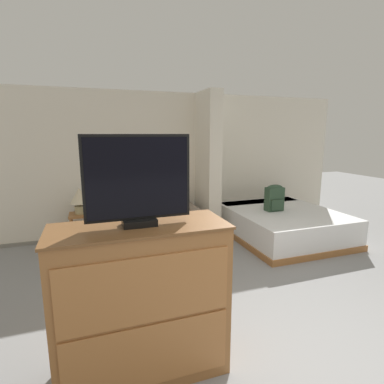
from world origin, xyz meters
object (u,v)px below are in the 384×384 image
Objects in this scene: tv_dresser at (142,302)px; backpack at (274,197)px; couch at (146,222)px; tv at (138,181)px; coffee_table at (161,239)px; table_lamp at (80,198)px; bed at (281,223)px.

backpack is at bearing 40.18° from tv_dresser.
tv reaches higher than couch.
coffee_table is 1.64× the size of table_lamp.
bed is 0.52m from backpack.
tv_dresser reaches higher than backpack.
tv is at bearing -80.75° from table_lamp.
bed is at bearing 7.58° from coffee_table.
table_lamp reaches higher than backpack.
couch is 0.95m from coffee_table.
coffee_table is 0.34× the size of bed.
tv is 0.36× the size of bed.
tv is at bearing -100.91° from couch.
coffee_table is at bearing -171.34° from backpack.
tv_dresser reaches higher than couch.
tv_dresser is 2.73× the size of backpack.
tv is (0.00, 0.00, 0.93)m from tv_dresser.
table_lamp reaches higher than coffee_table.
backpack reaches higher than couch.
tv is (-0.62, -2.01, 1.19)m from coffee_table.
backpack is (-0.17, 0.02, 0.49)m from bed.
coffee_table is at bearing 72.94° from tv_dresser.
coffee_table is (0.05, -0.95, 0.01)m from couch.
table_lamp is 0.57× the size of tv.
couch is at bearing -2.49° from table_lamp.
coffee_table is at bearing -172.42° from bed.
bed is 4.38× the size of backpack.
table_lamp is at bearing 168.57° from bed.
table_lamp is 3.32m from backpack.
backpack is (2.77, 2.34, 0.14)m from tv_dresser.
couch is at bearing 164.71° from bed.
coffee_table is 0.55× the size of tv_dresser.
backpack is at bearing 40.17° from tv.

